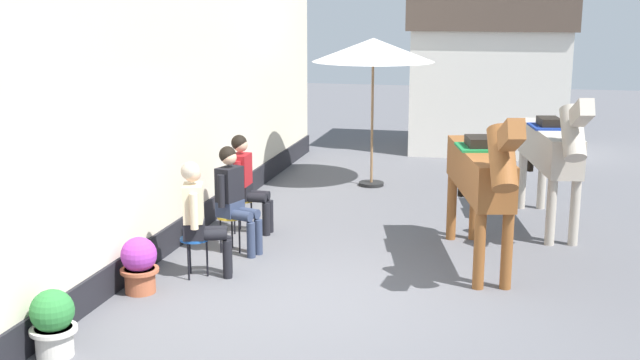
{
  "coord_description": "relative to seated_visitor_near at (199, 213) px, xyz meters",
  "views": [
    {
      "loc": [
        1.79,
        -8.09,
        3.18
      ],
      "look_at": [
        -0.4,
        1.2,
        1.05
      ],
      "focal_mm": 44.9,
      "sensor_mm": 36.0,
      "label": 1
    }
  ],
  "objects": [
    {
      "name": "seated_visitor_middle",
      "position": [
        0.08,
        0.99,
        0.0
      ],
      "size": [
        0.61,
        0.48,
        1.39
      ],
      "color": "gold",
      "rests_on": "ground_plane"
    },
    {
      "name": "saddled_horse_far",
      "position": [
        4.07,
        3.12,
        0.38
      ],
      "size": [
        0.83,
        2.97,
        2.06
      ],
      "color": "#B2A899",
      "rests_on": "ground_plane"
    },
    {
      "name": "flower_planter_middle",
      "position": [
        -0.46,
        -0.66,
        -0.44
      ],
      "size": [
        0.43,
        0.43,
        0.64
      ],
      "color": "#A85638",
      "rests_on": "ground_plane"
    },
    {
      "name": "seated_visitor_near",
      "position": [
        0.0,
        0.0,
        0.0
      ],
      "size": [
        0.61,
        0.49,
        1.39
      ],
      "color": "#194C99",
      "rests_on": "ground_plane"
    },
    {
      "name": "pub_facade_wall",
      "position": [
        -0.9,
        1.15,
        0.76
      ],
      "size": [
        0.34,
        14.0,
        3.4
      ],
      "color": "beige",
      "rests_on": "ground_plane"
    },
    {
      "name": "ground_plane",
      "position": [
        1.65,
        2.65,
        -0.78
      ],
      "size": [
        40.0,
        40.0,
        0.0
      ],
      "primitive_type": "plane",
      "color": "#56565B"
    },
    {
      "name": "distant_cottage",
      "position": [
        3.05,
        9.26,
        1.02
      ],
      "size": [
        3.4,
        2.6,
        3.5
      ],
      "color": "silver",
      "rests_on": "ground_plane"
    },
    {
      "name": "flower_planter_near",
      "position": [
        -0.5,
        -2.36,
        -0.44
      ],
      "size": [
        0.43,
        0.43,
        0.64
      ],
      "color": "beige",
      "rests_on": "ground_plane"
    },
    {
      "name": "seated_visitor_far",
      "position": [
        -0.06,
        1.9,
        0.0
      ],
      "size": [
        0.61,
        0.49,
        1.39
      ],
      "color": "gold",
      "rests_on": "ground_plane"
    },
    {
      "name": "saddled_horse_near",
      "position": [
        3.17,
        1.2,
        0.38
      ],
      "size": [
        0.97,
        2.95,
        2.06
      ],
      "color": "brown",
      "rests_on": "ground_plane"
    },
    {
      "name": "cafe_parasol",
      "position": [
        1.16,
        5.2,
        1.59
      ],
      "size": [
        2.1,
        2.1,
        2.58
      ],
      "color": "black",
      "rests_on": "ground_plane"
    }
  ]
}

